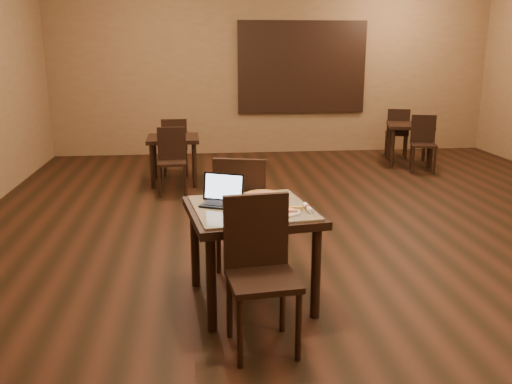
{
  "coord_description": "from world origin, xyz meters",
  "views": [
    {
      "loc": [
        -1.43,
        -4.94,
        1.92
      ],
      "look_at": [
        -1.0,
        -0.99,
        0.85
      ],
      "focal_mm": 38.0,
      "sensor_mm": 36.0,
      "label": 1
    }
  ],
  "objects": [
    {
      "name": "ground",
      "position": [
        0.0,
        0.0,
        0.0
      ],
      "size": [
        10.0,
        10.0,
        0.0
      ],
      "primitive_type": "plane",
      "color": "black",
      "rests_on": "ground"
    },
    {
      "name": "wall_back",
      "position": [
        0.0,
        5.0,
        1.5
      ],
      "size": [
        8.0,
        0.02,
        3.0
      ],
      "primitive_type": "cube",
      "color": "olive",
      "rests_on": "ground"
    },
    {
      "name": "mural",
      "position": [
        0.5,
        4.96,
        1.55
      ],
      "size": [
        2.34,
        0.05,
        1.64
      ],
      "color": "navy",
      "rests_on": "wall_back"
    },
    {
      "name": "tiled_table",
      "position": [
        -1.04,
        -1.09,
        0.66
      ],
      "size": [
        1.04,
        1.04,
        0.76
      ],
      "rotation": [
        0.0,
        0.0,
        0.15
      ],
      "color": "black",
      "rests_on": "ground"
    },
    {
      "name": "chair_main_near",
      "position": [
        -1.05,
        -1.7,
        0.56
      ],
      "size": [
        0.48,
        0.48,
        1.0
      ],
      "rotation": [
        0.0,
        0.0,
        0.11
      ],
      "color": "black",
      "rests_on": "ground"
    },
    {
      "name": "chair_main_far",
      "position": [
        -1.06,
        -0.48,
        0.58
      ],
      "size": [
        0.54,
        0.54,
        1.03
      ],
      "rotation": [
        0.0,
        0.0,
        2.9
      ],
      "color": "black",
      "rests_on": "ground"
    },
    {
      "name": "laptop",
      "position": [
        -1.24,
        -0.99,
        0.82
      ],
      "size": [
        0.39,
        0.37,
        0.22
      ],
      "rotation": [
        0.0,
        0.0,
        -0.42
      ],
      "color": "black",
      "rests_on": "tiled_table"
    },
    {
      "name": "plate",
      "position": [
        -0.82,
        -1.27,
        0.77
      ],
      "size": [
        0.23,
        0.23,
        0.01
      ],
      "primitive_type": "cylinder",
      "color": "white",
      "rests_on": "tiled_table"
    },
    {
      "name": "pizza_slice",
      "position": [
        -0.82,
        -1.27,
        0.79
      ],
      "size": [
        0.21,
        0.21,
        0.02
      ],
      "primitive_type": null,
      "rotation": [
        0.0,
        0.0,
        0.04
      ],
      "color": "#F9DFA6",
      "rests_on": "plate"
    },
    {
      "name": "pizza_pan",
      "position": [
        -0.92,
        -0.85,
        0.77
      ],
      "size": [
        0.4,
        0.4,
        0.01
      ],
      "primitive_type": "cylinder",
      "color": "silver",
      "rests_on": "tiled_table"
    },
    {
      "name": "pizza_whole",
      "position": [
        -0.92,
        -0.85,
        0.78
      ],
      "size": [
        0.31,
        0.31,
        0.02
      ],
      "color": "#F9DFA6",
      "rests_on": "pizza_pan"
    },
    {
      "name": "spatula",
      "position": [
        -0.9,
        -0.87,
        0.79
      ],
      "size": [
        0.16,
        0.26,
        0.01
      ],
      "primitive_type": "cube",
      "rotation": [
        0.0,
        0.0,
        0.3
      ],
      "color": "silver",
      "rests_on": "pizza_whole"
    },
    {
      "name": "napkin_roll",
      "position": [
        -0.64,
        -1.23,
        0.78
      ],
      "size": [
        0.05,
        0.18,
        0.04
      ],
      "rotation": [
        0.0,
        0.0,
        0.08
      ],
      "color": "white",
      "rests_on": "tiled_table"
    },
    {
      "name": "other_table_a",
      "position": [
        2.1,
        3.69,
        0.56
      ],
      "size": [
        0.89,
        0.89,
        0.68
      ],
      "rotation": [
        0.0,
        0.0,
        -0.27
      ],
      "color": "black",
      "rests_on": "ground"
    },
    {
      "name": "other_table_a_chair_near",
      "position": [
        2.12,
        3.17,
        0.49
      ],
      "size": [
        0.47,
        0.47,
        0.88
      ],
      "rotation": [
        0.0,
        0.0,
        -0.27
      ],
      "color": "black",
      "rests_on": "ground"
    },
    {
      "name": "other_table_a_chair_far",
      "position": [
        2.08,
        4.2,
        0.49
      ],
      "size": [
        0.47,
        0.47,
        0.88
      ],
      "rotation": [
        0.0,
        0.0,
        2.87
      ],
      "color": "black",
      "rests_on": "ground"
    },
    {
      "name": "other_table_b",
      "position": [
        -1.77,
        2.77,
        0.56
      ],
      "size": [
        0.73,
        0.73,
        0.68
      ],
      "rotation": [
        0.0,
        0.0,
        0.02
      ],
      "color": "black",
      "rests_on": "ground"
    },
    {
      "name": "other_table_b_chair_near",
      "position": [
        -1.77,
        2.26,
        0.49
      ],
      "size": [
        0.39,
        0.39,
        0.88
      ],
      "rotation": [
        0.0,
        0.0,
        0.02
      ],
      "color": "black",
      "rests_on": "ground"
    },
    {
      "name": "other_table_b_chair_far",
      "position": [
        -1.77,
        3.28,
        0.49
      ],
      "size": [
        0.39,
        0.39,
        0.88
      ],
      "rotation": [
        0.0,
        0.0,
        3.16
      ],
      "color": "black",
      "rests_on": "ground"
    }
  ]
}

